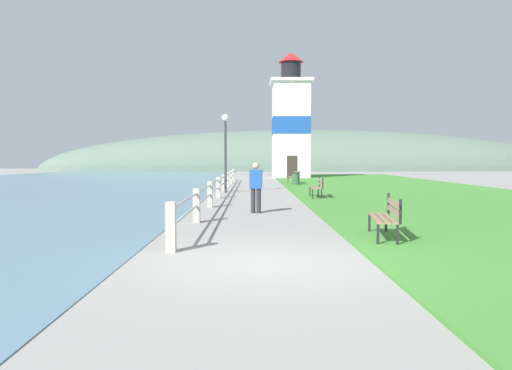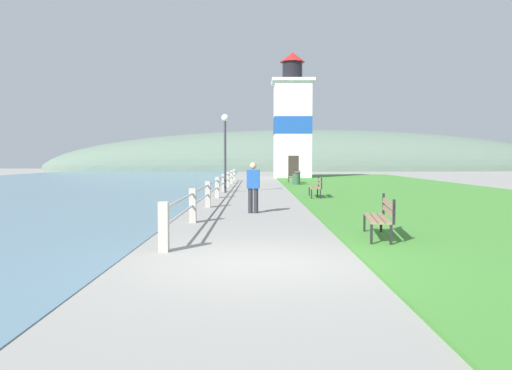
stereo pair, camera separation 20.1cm
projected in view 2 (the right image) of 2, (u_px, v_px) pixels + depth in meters
name	position (u px, v px, depth m)	size (l,w,h in m)	color
ground_plane	(255.00, 263.00, 8.23)	(160.00, 160.00, 0.00)	gray
grass_verge	(404.00, 191.00, 26.20)	(12.00, 54.00, 0.06)	#428433
seawall_railing	(221.00, 183.00, 23.97)	(0.18, 29.78, 0.93)	#A8A399
park_bench_near	(381.00, 215.00, 10.48)	(0.71, 1.82, 0.94)	#846B51
park_bench_midway	(317.00, 186.00, 21.60)	(0.56, 1.76, 0.94)	#846B51
park_bench_far	(295.00, 176.00, 34.16)	(0.70, 1.78, 0.94)	#846B51
lighthouse	(292.00, 123.00, 44.77)	(3.72, 3.72, 11.22)	white
person_strolling	(253.00, 186.00, 15.76)	(0.41, 0.25, 1.61)	#28282D
trash_bin	(296.00, 179.00, 32.12)	(0.54, 0.54, 0.84)	#2D5138
lamp_post	(225.00, 139.00, 25.05)	(0.36, 0.36, 3.96)	#333338
distant_hillside	(310.00, 170.00, 74.13)	(80.00, 16.00, 12.00)	#566B5B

